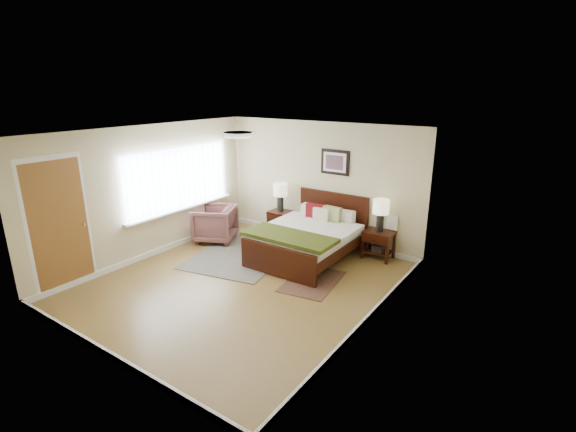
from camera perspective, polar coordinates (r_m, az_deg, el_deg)
The scene contains 18 objects.
floor at distance 7.14m, azimuth -6.15°, elevation -9.04°, with size 5.00×5.00×0.00m, color olive.
back_wall at distance 8.66m, azimuth 4.39°, elevation 4.53°, with size 4.50×0.04×2.50m, color #C8BD91.
front_wall at distance 5.18m, azimuth -24.92°, elevation -6.02°, with size 4.50×0.04×2.50m, color #C8BD91.
left_wall at distance 8.29m, azimuth -18.37°, elevation 3.11°, with size 0.04×5.00×2.50m, color #C8BD91.
right_wall at distance 5.54m, azimuth 11.45°, elevation -3.20°, with size 0.04×5.00×2.50m, color #C8BD91.
ceiling at distance 6.44m, azimuth -6.87°, elevation 11.32°, with size 4.50×5.00×0.02m, color white.
window at distance 8.65m, azimuth -14.58°, elevation 4.87°, with size 0.11×2.72×1.32m.
door at distance 7.45m, azimuth -28.79°, elevation -1.18°, with size 0.06×1.00×2.18m.
ceil_fixture at distance 6.44m, azimuth -6.86°, elevation 11.01°, with size 0.44×0.44×0.08m.
bed at distance 7.88m, azimuth 2.81°, elevation -2.41°, with size 1.67×2.02×1.09m.
wall_art at distance 8.38m, azimuth 6.44°, elevation 7.32°, with size 0.62×0.05×0.50m.
nightstand_left at distance 9.11m, azimuth -1.12°, elevation -0.09°, with size 0.47×0.42×0.55m.
nightstand_right at distance 8.10m, azimuth 12.26°, elevation -3.45°, with size 0.55×0.41×0.55m.
lamp_left at distance 8.98m, azimuth -1.06°, elevation 3.23°, with size 0.30×0.30×0.61m.
lamp_right at distance 7.92m, azimuth 12.58°, elevation 0.81°, with size 0.30×0.30×0.61m.
armchair at distance 8.97m, azimuth -9.97°, elevation -1.03°, with size 0.81×0.83×0.75m, color brown.
rug_persian at distance 8.33m, azimuth -6.07°, elevation -5.03°, with size 1.64×2.32×0.01m, color #0B1739.
rug_navy at distance 7.15m, azimuth 3.36°, elevation -8.90°, with size 0.80×1.20×0.01m, color black.
Camera 1 is at (4.22, -4.81, 3.16)m, focal length 26.00 mm.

